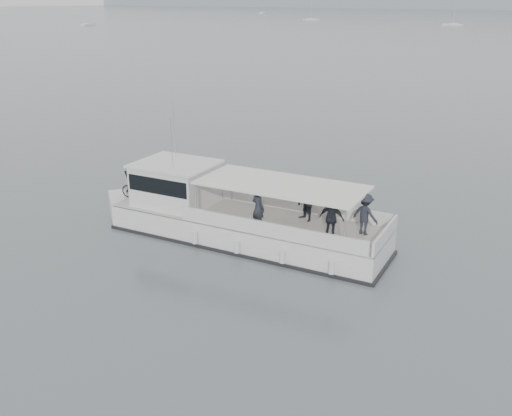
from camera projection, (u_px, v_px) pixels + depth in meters
The scene contains 2 objects.
ground at pixel (194, 251), 23.51m from camera, with size 1400.00×1400.00×0.00m, color #566265.
tour_boat at pixel (223, 215), 24.71m from camera, with size 13.75×5.73×5.74m.
Camera 1 is at (15.57, -14.97, 9.79)m, focal length 40.00 mm.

